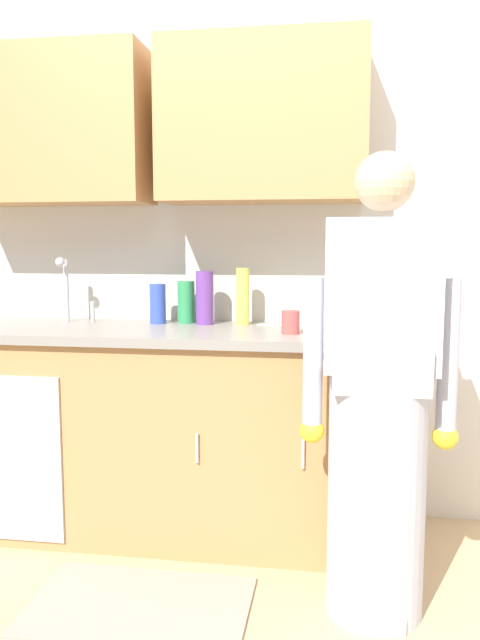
# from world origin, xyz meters

# --- Properties ---
(ground_plane) EXTENTS (9.00, 9.00, 0.00)m
(ground_plane) POSITION_xyz_m (0.00, 0.00, 0.00)
(ground_plane) COLOR tan
(kitchen_wall_with_uppers) EXTENTS (4.80, 0.44, 2.70)m
(kitchen_wall_with_uppers) POSITION_xyz_m (-0.14, 0.99, 1.48)
(kitchen_wall_with_uppers) COLOR beige
(kitchen_wall_with_uppers) RESTS_ON ground
(counter_cabinet) EXTENTS (1.90, 0.62, 0.90)m
(counter_cabinet) POSITION_xyz_m (-0.55, 0.70, 0.45)
(counter_cabinet) COLOR #B27F4C
(counter_cabinet) RESTS_ON ground
(countertop) EXTENTS (1.96, 0.66, 0.04)m
(countertop) POSITION_xyz_m (-0.55, 0.70, 0.92)
(countertop) COLOR gray
(countertop) RESTS_ON counter_cabinet
(sink) EXTENTS (0.50, 0.36, 0.35)m
(sink) POSITION_xyz_m (-0.97, 0.71, 0.93)
(sink) COLOR #B7BABF
(sink) RESTS_ON counter_cabinet
(person_at_sink) EXTENTS (0.55, 0.34, 1.62)m
(person_at_sink) POSITION_xyz_m (0.43, 0.17, 0.69)
(person_at_sink) COLOR white
(person_at_sink) RESTS_ON ground
(floor_mat) EXTENTS (0.80, 0.50, 0.01)m
(floor_mat) POSITION_xyz_m (-0.41, 0.05, 0.01)
(floor_mat) COLOR gray
(floor_mat) RESTS_ON ground
(bottle_water_short) EXTENTS (0.08, 0.08, 0.25)m
(bottle_water_short) POSITION_xyz_m (-0.33, 0.85, 1.06)
(bottle_water_short) COLOR #66388C
(bottle_water_short) RESTS_ON countertop
(bottle_soap) EXTENTS (0.06, 0.06, 0.26)m
(bottle_soap) POSITION_xyz_m (-0.15, 0.86, 1.07)
(bottle_soap) COLOR #D8D14C
(bottle_soap) RESTS_ON countertop
(bottle_dish_liquid) EXTENTS (0.08, 0.08, 0.19)m
(bottle_dish_liquid) POSITION_xyz_m (-0.55, 0.85, 1.03)
(bottle_dish_liquid) COLOR #334CB2
(bottle_dish_liquid) RESTS_ON countertop
(bottle_cleaner_spray) EXTENTS (0.08, 0.08, 0.20)m
(bottle_cleaner_spray) POSITION_xyz_m (-0.43, 0.89, 1.04)
(bottle_cleaner_spray) COLOR #2D8C4C
(bottle_cleaner_spray) RESTS_ON countertop
(cup_by_sink) EXTENTS (0.08, 0.08, 0.10)m
(cup_by_sink) POSITION_xyz_m (0.09, 0.60, 0.99)
(cup_by_sink) COLOR #B24C47
(cup_by_sink) RESTS_ON countertop
(knife_on_counter) EXTENTS (0.24, 0.06, 0.01)m
(knife_on_counter) POSITION_xyz_m (0.04, 0.86, 0.94)
(knife_on_counter) COLOR silver
(knife_on_counter) RESTS_ON countertop
(sponge) EXTENTS (0.11, 0.07, 0.03)m
(sponge) POSITION_xyz_m (0.35, 0.74, 0.96)
(sponge) COLOR #4CBF4C
(sponge) RESTS_ON countertop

